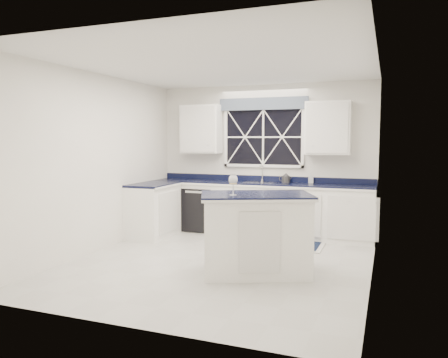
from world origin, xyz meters
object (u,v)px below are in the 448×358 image
at_px(island, 256,233).
at_px(kettle, 286,178).
at_px(dishwasher, 203,208).
at_px(soap_bottle, 311,178).
at_px(wine_glass, 233,181).
at_px(faucet, 262,173).

height_order(island, kettle, kettle).
relative_size(dishwasher, soap_bottle, 4.58).
relative_size(dishwasher, wine_glass, 3.14).
relative_size(faucet, kettle, 1.23).
distance_m(wine_glass, soap_bottle, 2.74).
bearing_deg(wine_glass, kettle, 88.49).
bearing_deg(soap_bottle, kettle, -169.63).
distance_m(island, wine_glass, 0.76).
distance_m(island, soap_bottle, 2.51).
bearing_deg(wine_glass, island, 48.52).
relative_size(island, wine_glass, 6.08).
bearing_deg(soap_bottle, dishwasher, -174.09).
height_order(dishwasher, faucet, faucet).
bearing_deg(soap_bottle, faucet, -179.29).
bearing_deg(faucet, dishwasher, -169.98).
bearing_deg(dishwasher, island, -52.63).
relative_size(dishwasher, kettle, 3.33).
distance_m(dishwasher, kettle, 1.68).
xyz_separation_m(faucet, kettle, (0.46, -0.07, -0.08)).
bearing_deg(soap_bottle, island, -96.50).
bearing_deg(dishwasher, kettle, 4.67).
bearing_deg(faucet, wine_glass, -81.76).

